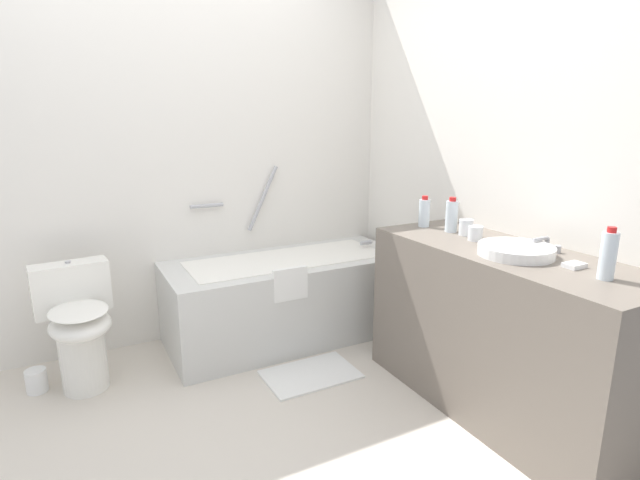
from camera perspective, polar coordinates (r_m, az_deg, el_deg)
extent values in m
plane|color=beige|center=(2.60, -11.37, -20.71)|extent=(4.20, 4.20, 0.00)
cube|color=white|center=(3.34, -18.55, 9.56)|extent=(3.60, 0.10, 2.51)
cube|color=white|center=(3.04, 19.04, 9.15)|extent=(0.10, 2.73, 2.51)
cube|color=silver|center=(3.38, -3.72, -6.71)|extent=(1.61, 0.69, 0.55)
cube|color=white|center=(3.31, -3.78, -2.90)|extent=(1.32, 0.50, 0.09)
cylinder|color=#A9A9AE|center=(3.58, 5.38, -0.30)|extent=(0.09, 0.03, 0.03)
cylinder|color=#A9A9AE|center=(3.48, -6.66, 4.81)|extent=(0.24, 0.03, 0.45)
cylinder|color=#A9A9AE|center=(3.37, -13.01, 3.90)|extent=(0.22, 0.03, 0.03)
cube|color=white|center=(2.97, -3.48, -5.10)|extent=(0.22, 0.03, 0.20)
cylinder|color=white|center=(3.07, -25.77, -11.97)|extent=(0.24, 0.24, 0.40)
ellipsoid|color=white|center=(2.95, -26.05, -8.85)|extent=(0.34, 0.41, 0.14)
ellipsoid|color=white|center=(2.92, -26.23, -7.38)|extent=(0.33, 0.39, 0.02)
cube|color=white|center=(3.11, -26.90, -4.94)|extent=(0.41, 0.18, 0.29)
cylinder|color=#A9A9AE|center=(3.07, -27.21, -2.29)|extent=(0.03, 0.03, 0.01)
cube|color=#6B6056|center=(2.68, 20.19, -9.93)|extent=(0.56, 1.45, 0.85)
cylinder|color=white|center=(2.46, 21.77, -1.14)|extent=(0.34, 0.34, 0.05)
cylinder|color=#A4A4A9|center=(2.62, 24.80, -0.42)|extent=(0.02, 0.02, 0.06)
cylinder|color=#A4A4A9|center=(2.57, 24.18, 0.10)|extent=(0.10, 0.02, 0.02)
cylinder|color=#A4A4A9|center=(2.59, 25.82, -0.97)|extent=(0.03, 0.03, 0.04)
cylinder|color=#A4A4A9|center=(2.66, 23.76, -0.39)|extent=(0.03, 0.03, 0.04)
cylinder|color=silver|center=(2.85, 15.01, 2.65)|extent=(0.07, 0.07, 0.17)
cylinder|color=red|center=(2.83, 15.14, 4.59)|extent=(0.04, 0.04, 0.02)
cylinder|color=silver|center=(2.24, 30.42, -1.61)|extent=(0.06, 0.06, 0.19)
cylinder|color=red|center=(2.22, 30.76, 1.04)|extent=(0.03, 0.03, 0.02)
cylinder|color=silver|center=(2.95, 12.00, 3.07)|extent=(0.06, 0.06, 0.16)
cylinder|color=red|center=(2.93, 12.09, 4.82)|extent=(0.04, 0.04, 0.02)
cylinder|color=white|center=(2.69, 17.58, 0.73)|extent=(0.08, 0.08, 0.08)
cylinder|color=white|center=(2.79, 16.58, 1.42)|extent=(0.08, 0.08, 0.09)
cube|color=white|center=(2.37, 27.40, -2.61)|extent=(0.09, 0.06, 0.02)
cube|color=white|center=(2.99, -1.10, -15.31)|extent=(0.54, 0.35, 0.01)
cylinder|color=white|center=(3.22, -30.03, -13.95)|extent=(0.11, 0.11, 0.13)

